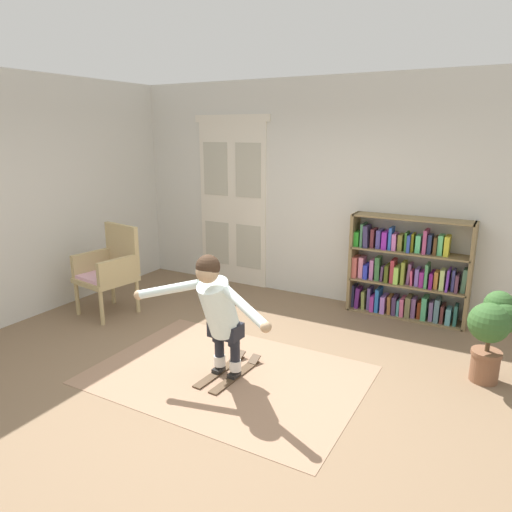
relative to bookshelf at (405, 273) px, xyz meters
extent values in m
plane|color=#7A6047|center=(-1.04, -2.39, -0.56)|extent=(7.20, 7.20, 0.00)
cube|color=silver|center=(-1.04, 0.21, 0.89)|extent=(6.00, 0.10, 2.90)
cube|color=silver|center=(-4.04, -1.99, 0.89)|extent=(0.10, 6.00, 2.90)
cube|color=silver|center=(-2.82, 0.16, 0.62)|extent=(0.55, 0.04, 2.35)
cube|color=#B4B19F|center=(-2.82, 0.14, 1.13)|extent=(0.41, 0.01, 0.76)
cube|color=#B4B19F|center=(-2.82, 0.14, 0.03)|extent=(0.41, 0.01, 0.64)
cube|color=silver|center=(-2.27, 0.16, 0.62)|extent=(0.55, 0.04, 2.35)
cube|color=#B4B19F|center=(-2.27, 0.14, 1.13)|extent=(0.41, 0.01, 0.76)
cube|color=#B4B19F|center=(-2.27, 0.14, 0.03)|extent=(0.41, 0.01, 0.64)
cube|color=silver|center=(-2.54, 0.16, 1.84)|extent=(1.22, 0.04, 0.10)
cube|color=#957258|center=(-1.10, -2.30, -0.55)|extent=(2.47, 1.72, 0.01)
cube|color=olive|center=(-0.65, 0.00, 0.06)|extent=(0.04, 0.30, 1.24)
cube|color=olive|center=(0.73, 0.00, 0.06)|extent=(0.04, 0.30, 1.24)
cube|color=olive|center=(0.04, 0.00, -0.55)|extent=(1.37, 0.30, 0.02)
cube|color=olive|center=(0.04, 0.00, -0.14)|extent=(1.37, 0.30, 0.02)
cube|color=olive|center=(0.04, 0.00, 0.27)|extent=(1.37, 0.30, 0.02)
cube|color=olive|center=(0.04, 0.00, 0.68)|extent=(1.37, 0.30, 0.02)
cube|color=navy|center=(-0.61, 0.01, -0.39)|extent=(0.03, 0.14, 0.29)
cube|color=#571E6B|center=(-0.55, -0.02, -0.40)|extent=(0.06, 0.16, 0.28)
cube|color=olive|center=(-0.47, -0.01, -0.42)|extent=(0.05, 0.16, 0.24)
cube|color=#5D4B8F|center=(-0.40, 0.01, -0.39)|extent=(0.04, 0.16, 0.29)
cube|color=#9D3295|center=(-0.35, 0.00, -0.44)|extent=(0.05, 0.23, 0.20)
cube|color=blue|center=(-0.29, 0.00, -0.39)|extent=(0.04, 0.23, 0.30)
cube|color=#AB72D6|center=(-0.22, 0.00, -0.43)|extent=(0.05, 0.23, 0.21)
cube|color=#976032|center=(-0.14, 0.00, -0.43)|extent=(0.05, 0.19, 0.23)
cube|color=#442F56|center=(-0.08, 0.00, -0.42)|extent=(0.05, 0.22, 0.23)
cube|color=teal|center=(-0.03, 0.00, -0.44)|extent=(0.03, 0.19, 0.20)
cube|color=#CF5C87|center=(0.01, 0.00, -0.43)|extent=(0.05, 0.21, 0.23)
cube|color=olive|center=(0.09, -0.01, -0.41)|extent=(0.06, 0.21, 0.26)
cube|color=#7D538C|center=(0.15, 0.00, -0.41)|extent=(0.05, 0.15, 0.25)
cube|color=maroon|center=(0.21, 0.02, -0.43)|extent=(0.04, 0.17, 0.21)
cube|color=#48A36F|center=(0.27, 0.00, -0.40)|extent=(0.06, 0.20, 0.28)
cube|color=slate|center=(0.35, 0.00, -0.42)|extent=(0.05, 0.15, 0.24)
cube|color=slate|center=(0.42, 0.00, -0.40)|extent=(0.06, 0.21, 0.28)
cube|color=#592C2C|center=(0.48, 0.01, -0.43)|extent=(0.04, 0.22, 0.21)
cube|color=#589DA8|center=(0.55, -0.02, -0.44)|extent=(0.06, 0.17, 0.19)
cube|color=#29625B|center=(0.62, -0.01, -0.42)|extent=(0.04, 0.16, 0.25)
cube|color=#BA564F|center=(-0.60, -0.01, 0.00)|extent=(0.06, 0.20, 0.27)
cube|color=pink|center=(-0.53, 0.02, 0.00)|extent=(0.06, 0.18, 0.27)
cube|color=#2B38C5|center=(-0.46, 0.01, -0.04)|extent=(0.05, 0.20, 0.18)
cube|color=#AD64A7|center=(-0.39, 0.00, 0.00)|extent=(0.05, 0.17, 0.25)
cube|color=#346B3C|center=(-0.32, -0.01, 0.02)|extent=(0.06, 0.15, 0.30)
cube|color=#52365B|center=(-0.26, 0.00, -0.03)|extent=(0.04, 0.16, 0.19)
cube|color=#46531A|center=(-0.20, -0.01, -0.02)|extent=(0.04, 0.22, 0.21)
cube|color=#A93240|center=(-0.13, 0.00, 0.01)|extent=(0.04, 0.19, 0.29)
cube|color=#9DD856|center=(-0.08, -0.01, -0.03)|extent=(0.05, 0.22, 0.21)
cube|color=olive|center=(-0.01, -0.01, 0.01)|extent=(0.04, 0.18, 0.28)
cube|color=#7C4B7D|center=(0.06, 0.02, 0.00)|extent=(0.05, 0.15, 0.26)
cube|color=#D04C76|center=(0.09, 0.00, -0.04)|extent=(0.04, 0.15, 0.18)
cube|color=#745BB4|center=(0.16, 0.01, -0.02)|extent=(0.04, 0.17, 0.21)
cube|color=#8E2786|center=(0.21, 0.01, -0.04)|extent=(0.05, 0.19, 0.19)
cube|color=#49945E|center=(0.26, -0.01, 0.01)|extent=(0.03, 0.20, 0.29)
cube|color=#73196F|center=(0.32, 0.00, -0.03)|extent=(0.04, 0.24, 0.19)
cube|color=#BE7B36|center=(0.37, 0.00, -0.03)|extent=(0.04, 0.16, 0.21)
cube|color=#B8D87C|center=(0.44, -0.01, -0.01)|extent=(0.05, 0.16, 0.24)
cube|color=purple|center=(0.50, -0.02, 0.00)|extent=(0.03, 0.22, 0.26)
cube|color=#46498D|center=(0.56, 0.01, 0.00)|extent=(0.03, 0.16, 0.25)
cube|color=#553147|center=(0.60, -0.01, -0.03)|extent=(0.04, 0.22, 0.21)
cube|color=#507F62|center=(0.67, 0.01, 0.01)|extent=(0.07, 0.15, 0.28)
cube|color=green|center=(-0.60, -0.01, 0.37)|extent=(0.06, 0.17, 0.18)
cube|color=#3C714C|center=(-0.53, -0.01, 0.42)|extent=(0.03, 0.22, 0.29)
cube|color=#383159|center=(-0.48, -0.01, 0.41)|extent=(0.07, 0.22, 0.27)
cube|color=maroon|center=(-0.40, 0.01, 0.39)|extent=(0.04, 0.20, 0.23)
cube|color=#473F91|center=(-0.33, 0.02, 0.39)|extent=(0.05, 0.21, 0.22)
cube|color=purple|center=(-0.25, 0.01, 0.38)|extent=(0.06, 0.23, 0.21)
cube|color=blue|center=(-0.19, 0.00, 0.41)|extent=(0.04, 0.18, 0.27)
cube|color=#C269B3|center=(-0.14, -0.01, 0.38)|extent=(0.05, 0.18, 0.20)
cube|color=olive|center=(-0.07, 0.01, 0.37)|extent=(0.05, 0.17, 0.19)
cube|color=#387528|center=(0.00, 0.00, 0.39)|extent=(0.03, 0.17, 0.23)
cube|color=#2E47AA|center=(0.03, 0.00, 0.38)|extent=(0.03, 0.22, 0.21)
cube|color=olive|center=(0.07, 0.01, 0.39)|extent=(0.03, 0.16, 0.22)
cube|color=#56D283|center=(0.13, 0.01, 0.38)|extent=(0.06, 0.17, 0.21)
cube|color=#A54372|center=(0.21, 0.01, 0.42)|extent=(0.04, 0.22, 0.28)
cube|color=navy|center=(0.26, 0.02, 0.39)|extent=(0.04, 0.15, 0.23)
cube|color=#4F331A|center=(0.33, 0.02, 0.38)|extent=(0.04, 0.23, 0.21)
cube|color=#61CD81|center=(0.38, 0.02, 0.39)|extent=(0.05, 0.17, 0.23)
cube|color=gold|center=(0.45, 0.00, 0.39)|extent=(0.05, 0.18, 0.23)
cylinder|color=tan|center=(-3.55, -1.92, -0.35)|extent=(0.06, 0.06, 0.42)
cylinder|color=tan|center=(-3.03, -2.01, -0.35)|extent=(0.06, 0.06, 0.42)
cylinder|color=tan|center=(-3.46, -1.41, -0.35)|extent=(0.06, 0.06, 0.42)
cylinder|color=tan|center=(-2.95, -1.49, -0.35)|extent=(0.06, 0.06, 0.42)
cube|color=tan|center=(-3.25, -1.71, -0.11)|extent=(0.69, 0.69, 0.06)
cube|color=#E2A9C2|center=(-3.25, -1.71, -0.06)|extent=(0.62, 0.62, 0.04)
cube|color=tan|center=(-3.20, -1.44, 0.24)|extent=(0.60, 0.16, 0.60)
cube|color=tan|center=(-3.51, -1.66, 0.06)|extent=(0.15, 0.56, 0.28)
cube|color=tan|center=(-2.98, -1.75, 0.06)|extent=(0.15, 0.56, 0.28)
cylinder|color=brown|center=(1.02, -1.23, -0.41)|extent=(0.25, 0.25, 0.30)
cylinder|color=brown|center=(1.02, -1.23, -0.28)|extent=(0.27, 0.27, 0.04)
cylinder|color=#4C3823|center=(1.02, -1.23, -0.08)|extent=(0.04, 0.04, 0.36)
sphere|color=#325A28|center=(1.10, -1.22, 0.08)|extent=(0.30, 0.30, 0.30)
sphere|color=#325A28|center=(1.00, -1.33, 0.05)|extent=(0.35, 0.35, 0.35)
sphere|color=#325A28|center=(1.06, -1.15, 0.16)|extent=(0.26, 0.26, 0.26)
sphere|color=#325A28|center=(1.09, -1.21, 0.12)|extent=(0.20, 0.20, 0.20)
cube|color=#4E3A27|center=(-1.19, -2.29, -0.54)|extent=(0.13, 0.72, 0.01)
cube|color=#4E3A27|center=(-1.17, -1.96, -0.51)|extent=(0.10, 0.12, 0.06)
cube|color=black|center=(-1.19, -2.31, -0.52)|extent=(0.09, 0.12, 0.04)
cube|color=#4E3A27|center=(-1.01, -2.30, -0.54)|extent=(0.13, 0.72, 0.01)
cube|color=#4E3A27|center=(-0.99, -1.97, -0.51)|extent=(0.10, 0.12, 0.06)
cube|color=black|center=(-1.01, -2.32, -0.52)|extent=(0.09, 0.12, 0.04)
cylinder|color=white|center=(-1.19, -2.29, -0.43)|extent=(0.12, 0.12, 0.10)
cylinder|color=black|center=(-1.19, -2.29, -0.23)|extent=(0.10, 0.10, 0.30)
cylinder|color=black|center=(-1.19, -2.31, -0.11)|extent=(0.12, 0.12, 0.22)
cylinder|color=white|center=(-1.01, -2.30, -0.43)|extent=(0.12, 0.12, 0.10)
cylinder|color=black|center=(-1.01, -2.30, -0.23)|extent=(0.10, 0.10, 0.30)
cylinder|color=black|center=(-1.01, -2.32, -0.11)|extent=(0.12, 0.12, 0.22)
cube|color=black|center=(-1.10, -2.31, -0.09)|extent=(0.31, 0.20, 0.14)
cylinder|color=white|center=(-1.11, -2.40, 0.15)|extent=(0.31, 0.46, 0.59)
sphere|color=tan|center=(-1.11, -2.56, 0.53)|extent=(0.21, 0.21, 0.20)
sphere|color=#382619|center=(-1.11, -2.55, 0.57)|extent=(0.22, 0.22, 0.21)
cylinder|color=white|center=(-1.53, -2.58, 0.31)|extent=(0.58, 0.27, 0.21)
sphere|color=tan|center=(-1.79, -2.67, 0.24)|extent=(0.10, 0.10, 0.09)
cylinder|color=white|center=(-0.71, -2.63, 0.31)|extent=(0.56, 0.33, 0.21)
sphere|color=tan|center=(-0.45, -2.75, 0.24)|extent=(0.10, 0.10, 0.09)
camera|label=1|loc=(1.08, -5.66, 1.67)|focal=33.05mm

